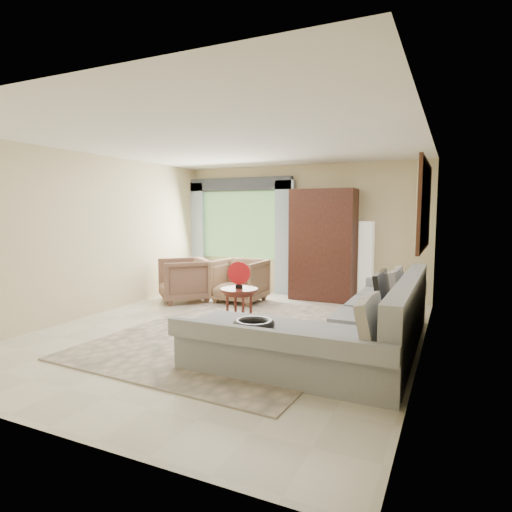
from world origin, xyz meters
The scene contains 17 objects.
ground centered at (0.00, 0.00, 0.00)m, with size 6.00×6.00×0.00m, color silver.
area_rug centered at (0.17, 0.00, 0.01)m, with size 3.00×4.00×0.02m, color #C1AE99.
sectional_sofa centered at (1.78, -0.18, 0.28)m, with size 2.30×3.46×0.90m.
tv_screen centered at (2.05, 0.12, 0.72)m, with size 0.06×0.74×0.48m, color black.
garden_hose centered at (1.00, -1.31, 0.55)m, with size 0.43×0.43×0.09m, color black.
coffee_table centered at (-0.04, 0.38, 0.29)m, with size 0.55×0.55×0.55m.
red_disc centered at (-0.04, 0.38, 0.78)m, with size 0.34×0.34×0.03m, color red.
armchair_left centered at (-1.76, 1.46, 0.40)m, with size 0.86×0.89×0.81m, color brown.
armchair_right centered at (-0.77, 1.82, 0.40)m, with size 0.86×0.88×0.80m, color #947850.
potted_plant centered at (-2.28, 2.74, 0.29)m, with size 0.53×0.46×0.59m, color #999999.
armoire centered at (0.55, 2.72, 1.05)m, with size 1.20×0.55×2.10m, color black.
floor_lamp centered at (1.35, 2.78, 0.75)m, with size 0.24×0.24×1.50m, color silver.
window centered at (-1.35, 2.97, 1.40)m, with size 1.80×0.04×1.40m, color #669E59.
curtain_left centered at (-2.40, 2.88, 1.15)m, with size 0.40×0.08×2.30m, color #9EB7CC.
curtain_right centered at (-0.30, 2.88, 1.15)m, with size 0.40×0.08×2.30m, color #9EB7CC.
valance centered at (-1.35, 2.90, 2.25)m, with size 2.40×0.12×0.26m, color #1E232D.
wall_mirror centered at (2.46, 0.35, 1.75)m, with size 0.05×1.70×1.05m.
Camera 1 is at (2.81, -5.14, 1.69)m, focal length 30.00 mm.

